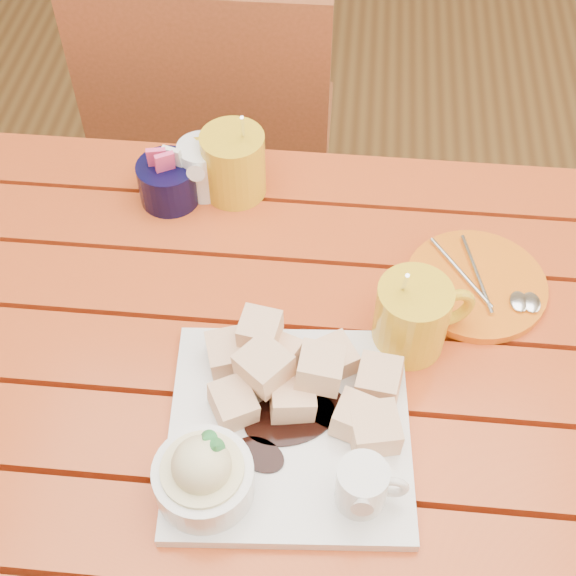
# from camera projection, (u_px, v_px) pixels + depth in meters

# --- Properties ---
(ground) EXTENTS (5.00, 5.00, 0.00)m
(ground) POSITION_uv_depth(u_px,v_px,m) (283.00, 574.00, 1.58)
(ground) COLOR brown
(ground) RESTS_ON ground
(table) EXTENTS (1.20, 0.79, 0.75)m
(table) POSITION_uv_depth(u_px,v_px,m) (280.00, 407.00, 1.08)
(table) COLOR #AD3716
(table) RESTS_ON ground
(dessert_plate) EXTENTS (0.30, 0.30, 0.11)m
(dessert_plate) POSITION_uv_depth(u_px,v_px,m) (274.00, 429.00, 0.91)
(dessert_plate) COLOR white
(dessert_plate) RESTS_ON table
(coffee_mug_left) EXTENTS (0.13, 0.09, 0.15)m
(coffee_mug_left) POSITION_uv_depth(u_px,v_px,m) (232.00, 163.00, 1.16)
(coffee_mug_left) COLOR gold
(coffee_mug_left) RESTS_ON table
(coffee_mug_right) EXTENTS (0.13, 0.09, 0.15)m
(coffee_mug_right) POSITION_uv_depth(u_px,v_px,m) (414.00, 316.00, 0.98)
(coffee_mug_right) COLOR gold
(coffee_mug_right) RESTS_ON table
(cream_pitcher) EXTENTS (0.10, 0.08, 0.08)m
(cream_pitcher) POSITION_uv_depth(u_px,v_px,m) (204.00, 167.00, 1.16)
(cream_pitcher) COLOR white
(cream_pitcher) RESTS_ON table
(sugar_caddy) EXTENTS (0.09, 0.09, 0.10)m
(sugar_caddy) POSITION_uv_depth(u_px,v_px,m) (168.00, 181.00, 1.16)
(sugar_caddy) COLOR black
(sugar_caddy) RESTS_ON table
(orange_saucer) EXTENTS (0.19, 0.19, 0.02)m
(orange_saucer) POSITION_uv_depth(u_px,v_px,m) (477.00, 285.00, 1.07)
(orange_saucer) COLOR orange
(orange_saucer) RESTS_ON table
(chair_far) EXTENTS (0.44, 0.44, 0.92)m
(chair_far) POSITION_uv_depth(u_px,v_px,m) (219.00, 148.00, 1.61)
(chair_far) COLOR brown
(chair_far) RESTS_ON ground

